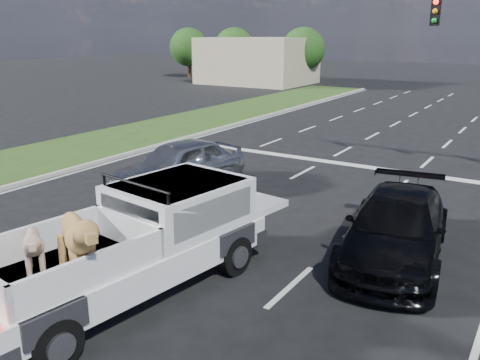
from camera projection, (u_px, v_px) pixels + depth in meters
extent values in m
plane|color=black|center=(218.00, 266.00, 11.11)|extent=(160.00, 160.00, 0.00)
cube|color=silver|center=(193.00, 171.00, 18.66)|extent=(0.12, 60.00, 0.01)
cube|color=silver|center=(277.00, 186.00, 16.88)|extent=(0.12, 60.00, 0.01)
cube|color=silver|center=(381.00, 204.00, 15.10)|extent=(0.12, 60.00, 0.01)
cube|color=silver|center=(123.00, 159.00, 20.47)|extent=(0.15, 60.00, 0.01)
cube|color=silver|center=(367.00, 167.00, 19.24)|extent=(17.00, 0.45, 0.01)
cube|color=#224615|center=(77.00, 150.00, 21.84)|extent=(5.00, 60.00, 0.10)
cube|color=#A6A198|center=(118.00, 157.00, 20.58)|extent=(0.15, 60.00, 0.14)
cube|color=black|center=(436.00, 11.00, 17.16)|extent=(0.30, 0.18, 0.95)
sphere|color=#FF1907|center=(436.00, 2.00, 16.99)|extent=(0.18, 0.18, 0.18)
cube|color=tan|center=(257.00, 61.00, 49.96)|extent=(10.00, 8.00, 4.40)
cylinder|color=#332114|center=(189.00, 67.00, 57.00)|extent=(0.44, 0.44, 2.16)
sphere|color=#12340E|center=(189.00, 47.00, 56.38)|extent=(4.20, 4.20, 4.20)
cylinder|color=#332114|center=(234.00, 69.00, 53.94)|extent=(0.44, 0.44, 2.16)
sphere|color=#12340E|center=(234.00, 48.00, 53.32)|extent=(4.20, 4.20, 4.20)
cylinder|color=#332114|center=(302.00, 73.00, 49.86)|extent=(0.44, 0.44, 2.16)
sphere|color=#12340E|center=(303.00, 49.00, 49.24)|extent=(4.20, 4.20, 4.20)
cylinder|color=black|center=(55.00, 343.00, 7.65)|extent=(0.43, 0.88, 0.85)
cylinder|color=black|center=(171.00, 232.00, 11.87)|extent=(0.43, 0.88, 0.85)
cylinder|color=black|center=(234.00, 255.00, 10.67)|extent=(0.43, 0.88, 0.85)
cube|color=silver|center=(127.00, 260.00, 9.71)|extent=(2.93, 6.15, 0.58)
cube|color=silver|center=(179.00, 204.00, 10.52)|extent=(2.39, 2.83, 0.96)
cube|color=black|center=(130.00, 219.00, 9.58)|extent=(1.72, 0.28, 0.69)
cylinder|color=black|center=(134.00, 183.00, 9.50)|extent=(2.00, 0.34, 0.06)
cube|color=black|center=(64.00, 272.00, 8.68)|extent=(2.37, 3.10, 0.07)
cube|color=silver|center=(34.00, 240.00, 9.18)|extent=(0.49, 2.83, 0.58)
cube|color=silver|center=(95.00, 271.00, 8.00)|extent=(0.49, 2.83, 0.58)
imported|color=#A5A6AB|center=(179.00, 165.00, 16.38)|extent=(2.72, 4.98, 1.61)
imported|color=black|center=(396.00, 228.00, 11.29)|extent=(2.81, 5.35, 1.48)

